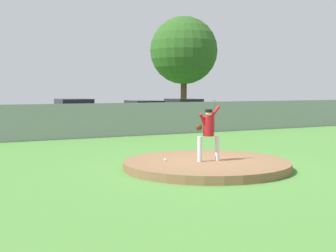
# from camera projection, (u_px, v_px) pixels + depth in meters

# --- Properties ---
(ground_plane) EXTENTS (80.00, 80.00, 0.00)m
(ground_plane) POSITION_uv_depth(u_px,v_px,m) (127.00, 147.00, 19.04)
(ground_plane) COLOR #4C8438
(asphalt_strip) EXTENTS (44.00, 7.00, 0.01)m
(asphalt_strip) POSITION_uv_depth(u_px,v_px,m) (69.00, 131.00, 26.54)
(asphalt_strip) COLOR #2B2B2D
(asphalt_strip) RESTS_ON ground_plane
(pitchers_mound) EXTENTS (4.92, 4.92, 0.24)m
(pitchers_mound) POSITION_uv_depth(u_px,v_px,m) (207.00, 165.00, 13.74)
(pitchers_mound) COLOR brown
(pitchers_mound) RESTS_ON ground_plane
(pitcher_youth) EXTENTS (0.78, 0.32, 1.64)m
(pitcher_youth) POSITION_uv_depth(u_px,v_px,m) (208.00, 129.00, 13.60)
(pitcher_youth) COLOR silver
(pitcher_youth) RESTS_ON pitchers_mound
(baseball) EXTENTS (0.07, 0.07, 0.07)m
(baseball) POSITION_uv_depth(u_px,v_px,m) (165.00, 160.00, 13.67)
(baseball) COLOR white
(baseball) RESTS_ON pitchers_mound
(chainlink_fence) EXTENTS (34.50, 0.07, 1.78)m
(chainlink_fence) POSITION_uv_depth(u_px,v_px,m) (95.00, 121.00, 22.50)
(chainlink_fence) COLOR gray
(chainlink_fence) RESTS_ON ground_plane
(parked_car_slate) EXTENTS (2.08, 4.18, 1.82)m
(parked_car_slate) POSITION_uv_depth(u_px,v_px,m) (74.00, 116.00, 26.22)
(parked_car_slate) COLOR slate
(parked_car_slate) RESTS_ON ground_plane
(parked_car_charcoal) EXTENTS (2.21, 4.65, 1.69)m
(parked_car_charcoal) POSITION_uv_depth(u_px,v_px,m) (144.00, 115.00, 28.23)
(parked_car_charcoal) COLOR #232328
(parked_car_charcoal) RESTS_ON ground_plane
(parked_car_champagne) EXTENTS (2.00, 4.26, 1.74)m
(parked_car_champagne) POSITION_uv_depth(u_px,v_px,m) (183.00, 113.00, 30.34)
(parked_car_champagne) COLOR tan
(parked_car_champagne) RESTS_ON ground_plane
(traffic_cone_orange) EXTENTS (0.40, 0.40, 0.55)m
(traffic_cone_orange) POSITION_uv_depth(u_px,v_px,m) (180.00, 125.00, 27.73)
(traffic_cone_orange) COLOR orange
(traffic_cone_orange) RESTS_ON asphalt_strip
(tree_broad_right) EXTENTS (5.70, 5.70, 8.50)m
(tree_broad_right) POSITION_uv_depth(u_px,v_px,m) (184.00, 51.00, 39.31)
(tree_broad_right) COLOR #4C331E
(tree_broad_right) RESTS_ON ground_plane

